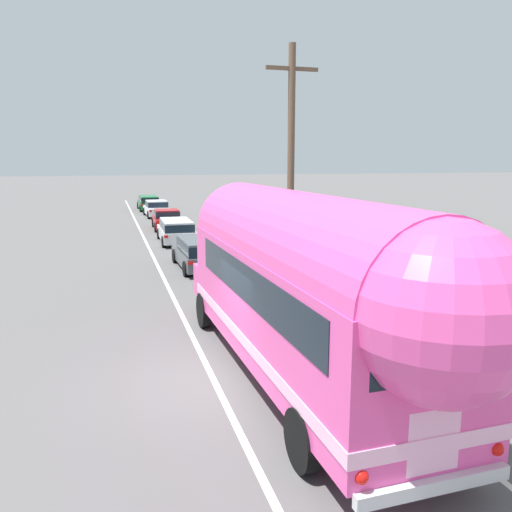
{
  "coord_description": "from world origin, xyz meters",
  "views": [
    {
      "loc": [
        -2.04,
        -10.4,
        4.78
      ],
      "look_at": [
        1.59,
        2.2,
        2.3
      ],
      "focal_mm": 36.11,
      "sensor_mm": 36.0,
      "label": 1
    }
  ],
  "objects_px": {
    "painted_bus": "(306,282)",
    "car_fourth": "(157,208)",
    "car_lead": "(200,251)",
    "car_second": "(176,229)",
    "car_fifth": "(148,202)",
    "utility_pole": "(291,170)",
    "car_third": "(167,219)"
  },
  "relations": [
    {
      "from": "painted_bus",
      "to": "car_fourth",
      "type": "distance_m",
      "value": 34.5
    },
    {
      "from": "car_fourth",
      "to": "car_lead",
      "type": "bearing_deg",
      "value": -90.43
    },
    {
      "from": "painted_bus",
      "to": "car_second",
      "type": "bearing_deg",
      "value": 90.27
    },
    {
      "from": "car_fifth",
      "to": "painted_bus",
      "type": "bearing_deg",
      "value": -89.88
    },
    {
      "from": "utility_pole",
      "to": "car_second",
      "type": "bearing_deg",
      "value": 100.22
    },
    {
      "from": "car_second",
      "to": "car_third",
      "type": "distance_m",
      "value": 6.22
    },
    {
      "from": "car_lead",
      "to": "car_third",
      "type": "bearing_deg",
      "value": 89.6
    },
    {
      "from": "car_lead",
      "to": "car_third",
      "type": "xyz_separation_m",
      "value": [
        0.1,
        13.72,
        -0.07
      ]
    },
    {
      "from": "car_second",
      "to": "utility_pole",
      "type": "bearing_deg",
      "value": -79.78
    },
    {
      "from": "car_second",
      "to": "car_fourth",
      "type": "height_order",
      "value": "same"
    },
    {
      "from": "utility_pole",
      "to": "car_fifth",
      "type": "height_order",
      "value": "utility_pole"
    },
    {
      "from": "car_second",
      "to": "car_fourth",
      "type": "relative_size",
      "value": 1.04
    },
    {
      "from": "car_third",
      "to": "car_fourth",
      "type": "xyz_separation_m",
      "value": [
        0.07,
        8.23,
        0.01
      ]
    },
    {
      "from": "utility_pole",
      "to": "car_fourth",
      "type": "xyz_separation_m",
      "value": [
        -2.09,
        27.33,
        -3.69
      ]
    },
    {
      "from": "car_lead",
      "to": "car_third",
      "type": "distance_m",
      "value": 13.72
    },
    {
      "from": "car_lead",
      "to": "car_fourth",
      "type": "xyz_separation_m",
      "value": [
        0.17,
        21.95,
        -0.06
      ]
    },
    {
      "from": "car_lead",
      "to": "car_fifth",
      "type": "height_order",
      "value": "same"
    },
    {
      "from": "utility_pole",
      "to": "car_lead",
      "type": "xyz_separation_m",
      "value": [
        -2.25,
        5.38,
        -3.63
      ]
    },
    {
      "from": "car_lead",
      "to": "car_fourth",
      "type": "distance_m",
      "value": 21.95
    },
    {
      "from": "car_second",
      "to": "car_third",
      "type": "bearing_deg",
      "value": 88.46
    },
    {
      "from": "utility_pole",
      "to": "car_fourth",
      "type": "relative_size",
      "value": 1.87
    },
    {
      "from": "utility_pole",
      "to": "painted_bus",
      "type": "height_order",
      "value": "utility_pole"
    },
    {
      "from": "car_lead",
      "to": "car_second",
      "type": "relative_size",
      "value": 0.95
    },
    {
      "from": "car_lead",
      "to": "car_fourth",
      "type": "bearing_deg",
      "value": 89.57
    },
    {
      "from": "utility_pole",
      "to": "car_lead",
      "type": "distance_m",
      "value": 6.87
    },
    {
      "from": "utility_pole",
      "to": "car_fifth",
      "type": "xyz_separation_m",
      "value": [
        -2.31,
        33.19,
        -3.63
      ]
    },
    {
      "from": "car_second",
      "to": "car_fifth",
      "type": "bearing_deg",
      "value": 89.98
    },
    {
      "from": "car_lead",
      "to": "car_fifth",
      "type": "xyz_separation_m",
      "value": [
        -0.06,
        27.81,
        0.0
      ]
    },
    {
      "from": "car_third",
      "to": "car_fifth",
      "type": "relative_size",
      "value": 0.91
    },
    {
      "from": "painted_bus",
      "to": "car_third",
      "type": "height_order",
      "value": "painted_bus"
    },
    {
      "from": "painted_bus",
      "to": "car_second",
      "type": "xyz_separation_m",
      "value": [
        -0.09,
        20.02,
        -1.51
      ]
    },
    {
      "from": "utility_pole",
      "to": "car_fifth",
      "type": "bearing_deg",
      "value": 93.99
    }
  ]
}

